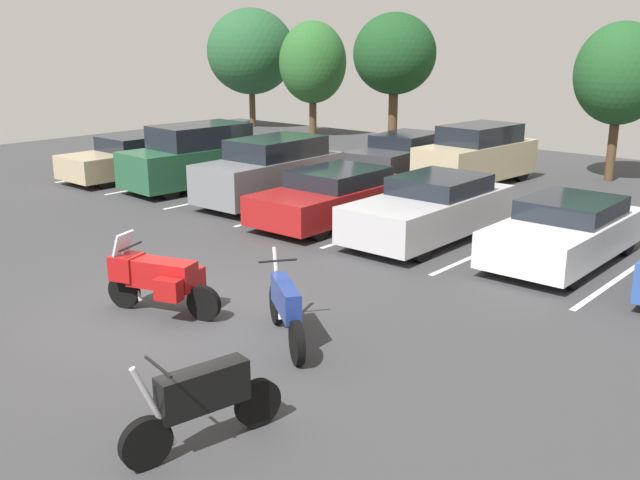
# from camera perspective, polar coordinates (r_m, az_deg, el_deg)

# --- Properties ---
(ground) EXTENTS (44.00, 44.00, 0.10)m
(ground) POSITION_cam_1_polar(r_m,az_deg,el_deg) (12.68, -12.23, -5.84)
(ground) COLOR #38383A
(motorcycle_touring) EXTENTS (2.11, 1.18, 1.37)m
(motorcycle_touring) POSITION_cam_1_polar(r_m,az_deg,el_deg) (12.42, -12.90, -2.92)
(motorcycle_touring) COLOR black
(motorcycle_touring) RESTS_ON ground
(motorcycle_second) EXTENTS (1.92, 1.38, 1.30)m
(motorcycle_second) POSITION_cam_1_polar(r_m,az_deg,el_deg) (11.02, -2.77, -5.41)
(motorcycle_second) COLOR black
(motorcycle_second) RESTS_ON ground
(motorcycle_third) EXTENTS (0.66, 2.04, 1.24)m
(motorcycle_third) POSITION_cam_1_polar(r_m,az_deg,el_deg) (8.41, -9.38, -12.58)
(motorcycle_third) COLOR black
(motorcycle_third) RESTS_ON ground
(parking_stripes) EXTENTS (23.27, 4.92, 0.01)m
(parking_stripes) POSITION_cam_1_polar(r_m,az_deg,el_deg) (17.89, 5.27, 1.02)
(parking_stripes) COLOR silver
(parking_stripes) RESTS_ON ground
(car_tan) EXTENTS (1.96, 4.76, 1.42)m
(car_tan) POSITION_cam_1_polar(r_m,az_deg,el_deg) (24.92, -14.60, 6.43)
(car_tan) COLOR tan
(car_tan) RESTS_ON ground
(car_green) EXTENTS (2.22, 4.89, 1.99)m
(car_green) POSITION_cam_1_polar(r_m,az_deg,el_deg) (22.80, -9.70, 6.55)
(car_green) COLOR #235638
(car_green) RESTS_ON ground
(car_grey) EXTENTS (1.97, 4.59, 1.84)m
(car_grey) POSITION_cam_1_polar(r_m,az_deg,el_deg) (20.43, -3.93, 5.52)
(car_grey) COLOR slate
(car_grey) RESTS_ON ground
(car_red) EXTENTS (2.03, 4.86, 1.35)m
(car_red) POSITION_cam_1_polar(r_m,az_deg,el_deg) (18.30, 1.28, 3.58)
(car_red) COLOR maroon
(car_red) RESTS_ON ground
(car_silver) EXTENTS (1.93, 4.79, 1.46)m
(car_silver) POSITION_cam_1_polar(r_m,az_deg,el_deg) (16.87, 8.87, 2.48)
(car_silver) COLOR #B7B7BC
(car_silver) RESTS_ON ground
(car_white) EXTENTS (1.90, 4.36, 1.33)m
(car_white) POSITION_cam_1_polar(r_m,az_deg,el_deg) (15.77, 19.03, 0.65)
(car_white) COLOR white
(car_white) RESTS_ON ground
(car_far_charcoal) EXTENTS (2.27, 4.84, 1.37)m
(car_far_charcoal) POSITION_cam_1_polar(r_m,az_deg,el_deg) (25.17, 6.65, 6.87)
(car_far_charcoal) COLOR #38383D
(car_far_charcoal) RESTS_ON ground
(car_far_champagne) EXTENTS (2.14, 4.66, 1.91)m
(car_far_champagne) POSITION_cam_1_polar(r_m,az_deg,el_deg) (23.58, 12.45, 6.65)
(car_far_champagne) COLOR #C1B289
(car_far_champagne) RESTS_ON ground
(tree_far_left) EXTENTS (4.59, 4.59, 6.10)m
(tree_far_left) POSITION_cam_1_polar(r_m,az_deg,el_deg) (38.67, -5.54, 14.78)
(tree_far_left) COLOR #4C3823
(tree_far_left) RESTS_ON ground
(tree_rear) EXTENTS (3.19, 3.19, 5.38)m
(tree_rear) POSITION_cam_1_polar(r_m,az_deg,el_deg) (34.73, -0.58, 14.02)
(tree_rear) COLOR #4C3823
(tree_rear) RESTS_ON ground
(tree_left) EXTENTS (2.88, 2.88, 5.10)m
(tree_left) POSITION_cam_1_polar(r_m,az_deg,el_deg) (25.23, 22.90, 12.14)
(tree_left) COLOR #4C3823
(tree_left) RESTS_ON ground
(tree_right) EXTENTS (3.53, 3.53, 5.64)m
(tree_right) POSITION_cam_1_polar(r_m,az_deg,el_deg) (31.39, 5.99, 14.56)
(tree_right) COLOR #4C3823
(tree_right) RESTS_ON ground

